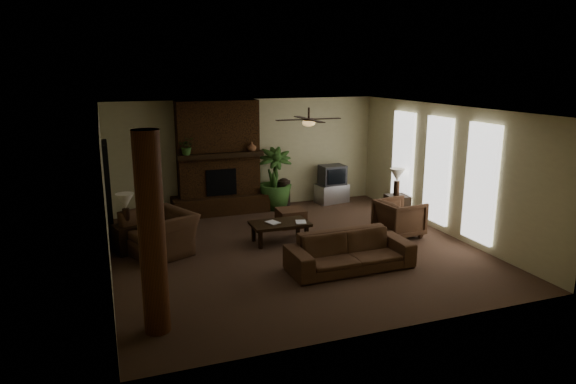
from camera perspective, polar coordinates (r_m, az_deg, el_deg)
name	(u,v)px	position (r m, az deg, el deg)	size (l,w,h in m)	color
room_shell	(295,182)	(9.97, 0.79, 1.17)	(7.00, 7.00, 7.00)	#4D3526
fireplace	(219,167)	(12.83, -7.71, 2.75)	(2.40, 0.70, 2.80)	#432712
windows	(437,170)	(11.79, 16.31, 2.32)	(0.08, 3.65, 2.35)	white
log_column	(152,235)	(7.05, -14.94, -4.62)	(0.36, 0.36, 2.80)	#582D16
doorway	(108,193)	(11.18, -19.39, -0.08)	(0.10, 1.00, 2.10)	black
ceiling_fan	(309,121)	(10.21, 2.32, 7.88)	(1.35, 1.35, 0.37)	#301F15
sofa	(350,245)	(9.33, 6.93, -5.93)	(2.28, 0.67, 0.89)	#513622
armchair_left	(160,226)	(10.30, -14.13, -3.71)	(1.27, 0.83, 1.11)	#513622
armchair_right	(400,216)	(11.29, 12.33, -2.68)	(0.86, 0.80, 0.88)	#513622
coffee_table	(280,225)	(10.67, -0.92, -3.70)	(1.20, 0.70, 0.43)	black
ottoman	(291,218)	(11.80, 0.32, -2.87)	(0.60, 0.60, 0.40)	#513622
tv_stand	(332,193)	(13.92, 4.90, -0.13)	(0.85, 0.50, 0.50)	#B0B0B2
tv	(333,175)	(13.80, 4.99, 1.92)	(0.66, 0.55, 0.52)	#343436
floor_vase	(284,191)	(13.36, -0.47, 0.14)	(0.34, 0.34, 0.77)	black
floor_plant	(274,192)	(13.20, -1.52, 0.01)	(0.88, 1.58, 0.88)	#325823
side_table_left	(128,239)	(10.63, -17.41, -4.97)	(0.50, 0.50, 0.55)	black
lamp_left	(125,204)	(10.39, -17.68, -1.23)	(0.39, 0.39, 0.65)	#301F15
side_table_right	(397,206)	(12.74, 12.04, -1.58)	(0.50, 0.50, 0.55)	black
lamp_right	(397,177)	(12.62, 12.07, 1.67)	(0.44, 0.44, 0.65)	#301F15
mantel_plant	(187,148)	(12.29, -11.20, 4.83)	(0.38, 0.42, 0.33)	#325823
mantel_vase	(252,147)	(12.65, -4.05, 5.05)	(0.22, 0.23, 0.22)	brown
book_a	(268,217)	(10.50, -2.19, -2.84)	(0.22, 0.03, 0.29)	#999999
book_b	(296,216)	(10.59, 0.87, -2.69)	(0.21, 0.02, 0.29)	#999999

